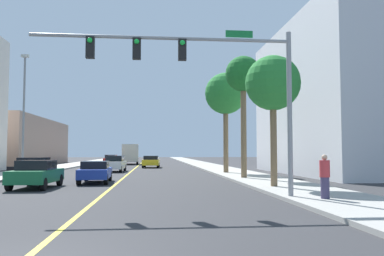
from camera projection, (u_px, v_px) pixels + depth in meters
name	position (u px, v px, depth m)	size (l,w,h in m)	color
ground	(136.00, 167.00, 47.83)	(192.00, 192.00, 0.00)	#2D2D30
sidewalk_left	(59.00, 167.00, 46.97)	(3.93, 168.00, 0.15)	#B2ADA3
sidewalk_right	(211.00, 167.00, 48.71)	(3.93, 168.00, 0.15)	#9E9B93
lane_marking_center	(136.00, 167.00, 47.84)	(0.16, 144.00, 0.01)	yellow
building_right_near	(375.00, 100.00, 34.34)	(16.16, 19.76, 12.93)	silver
traffic_signal_mast	(205.00, 70.00, 15.42)	(10.25, 0.36, 6.59)	gray
street_lamp	(24.00, 109.00, 29.87)	(0.56, 0.28, 9.23)	gray
palm_near	(273.00, 84.00, 20.18)	(2.84, 2.84, 6.72)	brown
palm_mid	(243.00, 77.00, 27.01)	(2.47, 2.47, 8.36)	brown
palm_far	(226.00, 94.00, 33.73)	(3.57, 3.57, 8.57)	brown
car_white	(115.00, 163.00, 37.36)	(1.87, 4.62, 1.53)	white
car_black	(33.00, 169.00, 26.11)	(1.91, 4.31, 1.52)	black
car_red	(111.00, 160.00, 57.63)	(1.82, 4.44, 1.47)	red
car_blue	(96.00, 171.00, 23.90)	(1.90, 4.50, 1.32)	#1E389E
car_yellow	(151.00, 161.00, 47.07)	(2.13, 4.33, 1.43)	gold
car_green	(36.00, 174.00, 20.41)	(1.95, 4.05, 1.45)	#196638
delivery_truck	(130.00, 154.00, 60.27)	(2.68, 7.23, 3.03)	red
pedestrian	(325.00, 177.00, 14.61)	(0.38, 0.38, 1.64)	#3F3859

